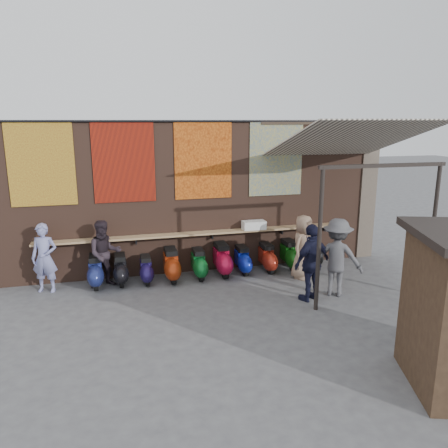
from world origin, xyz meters
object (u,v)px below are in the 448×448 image
at_px(shelf_box, 254,225).
at_px(shopper_grey, 337,257).
at_px(scooter_stool_4, 199,264).
at_px(scooter_stool_9, 311,253).
at_px(diner_right, 105,254).
at_px(scooter_stool_1, 121,270).
at_px(scooter_stool_7, 267,258).
at_px(scooter_stool_2, 146,270).
at_px(shopper_tan, 303,247).
at_px(scooter_stool_3, 171,265).
at_px(scooter_stool_8, 290,255).
at_px(diner_left, 45,258).
at_px(scooter_stool_0, 96,272).
at_px(scooter_stool_6, 243,260).
at_px(shopper_navy, 312,263).
at_px(scooter_stool_5, 222,260).

relative_size(shelf_box, shopper_grey, 0.34).
bearing_deg(scooter_stool_4, scooter_stool_9, 1.45).
bearing_deg(diner_right, scooter_stool_1, -4.01).
bearing_deg(scooter_stool_9, scooter_stool_7, -177.90).
distance_m(shelf_box, scooter_stool_9, 1.82).
bearing_deg(shopper_grey, scooter_stool_9, -66.41).
bearing_deg(scooter_stool_9, scooter_stool_2, -178.85).
relative_size(scooter_stool_1, shopper_tan, 0.47).
bearing_deg(scooter_stool_2, scooter_stool_3, -0.55).
bearing_deg(scooter_stool_2, scooter_stool_7, 0.77).
height_order(scooter_stool_8, diner_left, diner_left).
bearing_deg(scooter_stool_0, scooter_stool_6, 0.20).
bearing_deg(scooter_stool_3, scooter_stool_9, 1.43).
height_order(scooter_stool_7, scooter_stool_9, scooter_stool_9).
distance_m(scooter_stool_1, shopper_navy, 4.69).
bearing_deg(shelf_box, scooter_stool_6, -144.70).
xyz_separation_m(diner_right, shopper_grey, (5.19, -1.95, 0.09)).
distance_m(scooter_stool_0, scooter_stool_8, 5.14).
height_order(scooter_stool_4, scooter_stool_9, scooter_stool_9).
xyz_separation_m(scooter_stool_7, shopper_tan, (0.70, -0.70, 0.46)).
xyz_separation_m(scooter_stool_6, scooter_stool_7, (0.69, -0.02, 0.01)).
distance_m(scooter_stool_5, shopper_grey, 3.01).
relative_size(scooter_stool_0, scooter_stool_9, 0.96).
bearing_deg(shelf_box, shopper_tan, -45.15).
distance_m(scooter_stool_2, scooter_stool_3, 0.64).
relative_size(scooter_stool_3, scooter_stool_6, 1.13).
bearing_deg(scooter_stool_5, scooter_stool_0, -179.76).
bearing_deg(scooter_stool_5, shopper_tan, -20.21).
height_order(scooter_stool_2, diner_left, diner_left).
distance_m(scooter_stool_1, scooter_stool_6, 3.18).
bearing_deg(scooter_stool_4, scooter_stool_0, 179.17).
xyz_separation_m(scooter_stool_1, shopper_navy, (4.15, -2.11, 0.52)).
distance_m(scooter_stool_1, scooter_stool_8, 4.54).
relative_size(shopper_navy, shopper_grey, 0.97).
distance_m(scooter_stool_3, scooter_stool_5, 1.35).
relative_size(scooter_stool_6, shopper_grey, 0.42).
bearing_deg(scooter_stool_6, scooter_stool_7, -1.49).
bearing_deg(scooter_stool_2, scooter_stool_4, 0.45).
height_order(scooter_stool_6, shopper_navy, shopper_navy).
xyz_separation_m(scooter_stool_1, shopper_tan, (4.57, -0.74, 0.46)).
relative_size(scooter_stool_5, diner_left, 0.53).
bearing_deg(scooter_stool_5, scooter_stool_6, -0.01).
relative_size(scooter_stool_9, shopper_grey, 0.47).
distance_m(scooter_stool_2, diner_left, 2.40).
bearing_deg(diner_left, scooter_stool_3, 14.42).
bearing_deg(shopper_grey, diner_right, 12.49).
xyz_separation_m(scooter_stool_1, scooter_stool_5, (2.61, -0.02, 0.05)).
bearing_deg(scooter_stool_9, shopper_grey, -99.49).
distance_m(scooter_stool_6, shopper_navy, 2.37).
relative_size(scooter_stool_3, scooter_stool_8, 1.04).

